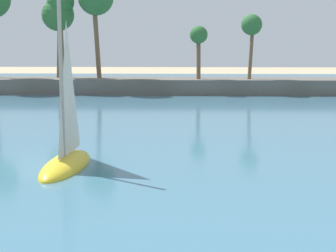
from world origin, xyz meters
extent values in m
cube|color=teal|center=(0.00, 53.45, 0.03)|extent=(220.00, 93.17, 0.06)
cube|color=#605B54|center=(0.00, 60.04, 0.90)|extent=(100.24, 6.00, 1.80)
cylinder|color=brown|center=(1.30, 59.15, 4.33)|extent=(0.51, 0.69, 5.08)
sphere|color=#2D6633|center=(1.30, 59.15, 6.86)|extent=(2.05, 2.05, 2.05)
cylinder|color=brown|center=(7.35, 59.51, 4.90)|extent=(0.72, 0.76, 6.22)
sphere|color=#2D6633|center=(7.35, 59.51, 8.00)|extent=(2.41, 2.41, 2.41)
cylinder|color=brown|center=(-15.43, 61.35, 5.52)|extent=(0.75, 0.55, 7.46)
sphere|color=#2D6633|center=(-15.43, 61.35, 9.24)|extent=(3.86, 3.86, 3.86)
cylinder|color=brown|center=(-14.99, 61.06, 6.26)|extent=(0.55, 0.63, 8.93)
sphere|color=#2D6633|center=(-14.99, 61.06, 10.72)|extent=(3.22, 3.22, 3.22)
cylinder|color=brown|center=(-10.71, 60.55, 6.50)|extent=(0.99, 0.62, 9.42)
ellipsoid|color=yellow|center=(-5.69, 22.21, 0.06)|extent=(2.16, 6.06, 1.19)
cylinder|color=gray|center=(-5.71, 21.91, 4.38)|extent=(0.18, 0.18, 7.45)
pyramid|color=silver|center=(-5.64, 22.92, 3.82)|extent=(0.35, 2.69, 6.33)
camera|label=1|loc=(0.06, -1.88, 5.88)|focal=56.15mm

